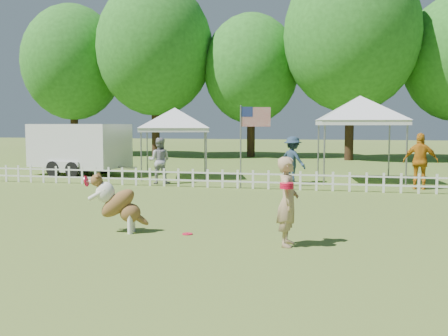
# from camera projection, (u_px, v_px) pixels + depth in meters

# --- Properties ---
(ground) EXTENTS (120.00, 120.00, 0.00)m
(ground) POSITION_uv_depth(u_px,v_px,m) (203.00, 237.00, 9.11)
(ground) COLOR #40601E
(ground) RESTS_ON ground
(picket_fence) EXTENTS (22.00, 0.08, 0.60)m
(picket_fence) POSITION_uv_depth(u_px,v_px,m) (261.00, 180.00, 15.88)
(picket_fence) COLOR white
(picket_fence) RESTS_ON ground
(handler) EXTENTS (0.38, 0.56, 1.52)m
(handler) POSITION_uv_depth(u_px,v_px,m) (288.00, 202.00, 8.42)
(handler) COLOR tan
(handler) RESTS_ON ground
(dog) EXTENTS (1.14, 0.54, 1.13)m
(dog) POSITION_uv_depth(u_px,v_px,m) (119.00, 203.00, 9.46)
(dog) COLOR brown
(dog) RESTS_ON ground
(frisbee_on_turf) EXTENTS (0.22, 0.22, 0.02)m
(frisbee_on_turf) POSITION_uv_depth(u_px,v_px,m) (187.00, 234.00, 9.35)
(frisbee_on_turf) COLOR red
(frisbee_on_turf) RESTS_ON ground
(canopy_tent_left) EXTENTS (3.17, 3.17, 2.64)m
(canopy_tent_left) POSITION_uv_depth(u_px,v_px,m) (175.00, 144.00, 19.18)
(canopy_tent_left) COLOR silver
(canopy_tent_left) RESTS_ON ground
(canopy_tent_right) EXTENTS (3.23, 3.23, 3.01)m
(canopy_tent_right) POSITION_uv_depth(u_px,v_px,m) (359.00, 140.00, 17.94)
(canopy_tent_right) COLOR silver
(canopy_tent_right) RESTS_ON ground
(cargo_trailer) EXTENTS (5.13, 3.02, 2.12)m
(cargo_trailer) POSITION_uv_depth(u_px,v_px,m) (80.00, 149.00, 20.30)
(cargo_trailer) COLOR silver
(cargo_trailer) RESTS_ON ground
(flag_pole) EXTENTS (1.01, 0.43, 2.67)m
(flag_pole) POSITION_uv_depth(u_px,v_px,m) (241.00, 147.00, 15.98)
(flag_pole) COLOR gray
(flag_pole) RESTS_ON ground
(spectator_a) EXTENTS (0.86, 0.71, 1.60)m
(spectator_a) POSITION_uv_depth(u_px,v_px,m) (159.00, 161.00, 17.27)
(spectator_a) COLOR #96969B
(spectator_a) RESTS_ON ground
(spectator_b) EXTENTS (1.21, 1.11, 1.64)m
(spectator_b) POSITION_uv_depth(u_px,v_px,m) (293.00, 160.00, 17.47)
(spectator_b) COLOR #223449
(spectator_b) RESTS_ON ground
(spectator_c) EXTENTS (1.10, 0.58, 1.79)m
(spectator_c) POSITION_uv_depth(u_px,v_px,m) (421.00, 161.00, 15.78)
(spectator_c) COLOR #C07416
(spectator_c) RESTS_ON ground
(tree_far_left) EXTENTS (6.60, 6.60, 11.00)m
(tree_far_left) POSITION_uv_depth(u_px,v_px,m) (73.00, 73.00, 33.32)
(tree_far_left) COLOR #24621C
(tree_far_left) RESTS_ON ground
(tree_left) EXTENTS (7.40, 7.40, 12.00)m
(tree_left) POSITION_uv_depth(u_px,v_px,m) (155.00, 62.00, 31.46)
(tree_left) COLOR #24621C
(tree_left) RESTS_ON ground
(tree_center_left) EXTENTS (6.00, 6.00, 9.80)m
(tree_center_left) POSITION_uv_depth(u_px,v_px,m) (251.00, 79.00, 31.19)
(tree_center_left) COLOR #24621C
(tree_center_left) RESTS_ON ground
(tree_center_right) EXTENTS (7.60, 7.60, 12.60)m
(tree_center_right) POSITION_uv_depth(u_px,v_px,m) (351.00, 49.00, 28.28)
(tree_center_right) COLOR #24621C
(tree_center_right) RESTS_ON ground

